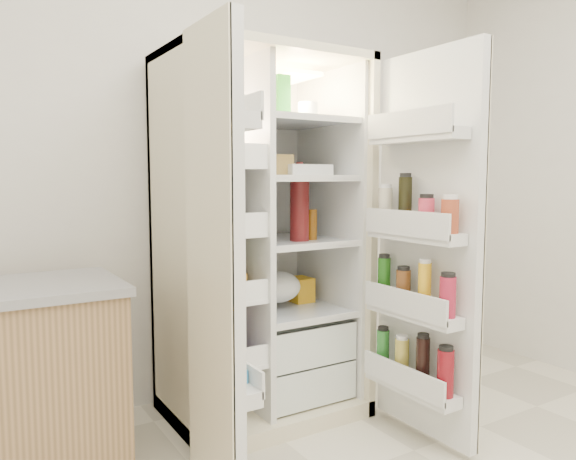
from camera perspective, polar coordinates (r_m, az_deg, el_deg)
wall_back at (r=3.05m, az=-7.71°, el=8.22°), size 4.00×0.02×2.70m
refrigerator at (r=2.81m, az=-3.03°, el=-3.93°), size 0.92×0.70×1.80m
freezer_door at (r=2.02m, az=-7.62°, el=-3.38°), size 0.15×0.40×1.72m
fridge_door at (r=2.52m, az=14.12°, el=-2.35°), size 0.17×0.58×1.72m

